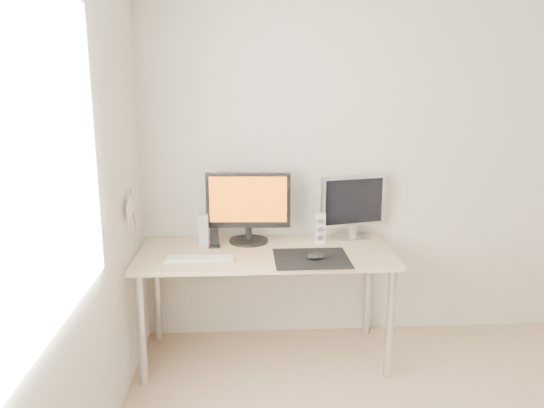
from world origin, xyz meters
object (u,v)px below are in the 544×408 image
mouse (316,257)px  second_monitor (353,204)px  desk (265,262)px  phone_dock (214,241)px  keyboard (200,259)px  main_monitor (248,205)px  speaker_left (203,230)px  speaker_right (320,228)px

mouse → second_monitor: (0.31, 0.42, 0.22)m
desk → phone_dock: bearing=163.6°
keyboard → main_monitor: bearing=49.0°
mouse → keyboard: 0.69m
desk → mouse: bearing=-34.0°
desk → speaker_left: 0.46m
speaker_left → keyboard: (-0.00, -0.31, -0.09)m
main_monitor → keyboard: size_ratio=1.31×
main_monitor → keyboard: 0.51m
speaker_left → speaker_right: size_ratio=1.00×
second_monitor → main_monitor: bearing=-177.1°
second_monitor → phone_dock: 0.95m
mouse → speaker_right: 0.37m
speaker_right → mouse: bearing=-102.1°
desk → speaker_left: bearing=158.6°
main_monitor → phone_dock: main_monitor is taller
speaker_right → keyboard: 0.83m
mouse → keyboard: mouse is taller
mouse → main_monitor: 0.60m
phone_dock → main_monitor: bearing=22.6°
desk → keyboard: (-0.40, -0.15, 0.09)m
mouse → speaker_right: size_ratio=0.55×
main_monitor → second_monitor: main_monitor is taller
keyboard → phone_dock: (0.07, 0.25, 0.03)m
desk → second_monitor: size_ratio=3.58×
mouse → keyboard: (-0.69, 0.05, -0.02)m
mouse → main_monitor: size_ratio=0.20×
desk → main_monitor: size_ratio=2.90×
mouse → phone_dock: bearing=154.6°
keyboard → mouse: bearing=-3.8°
second_monitor → mouse: bearing=-126.0°
speaker_right → desk: bearing=-157.4°
mouse → desk: bearing=146.0°
main_monitor → second_monitor: size_ratio=1.24×
speaker_right → keyboard: speaker_right is taller
speaker_left → speaker_right: (0.76, -0.00, 0.00)m
main_monitor → phone_dock: 0.32m
desk → main_monitor: bearing=118.5°
main_monitor → speaker_left: main_monitor is taller
second_monitor → speaker_right: 0.28m
desk → phone_dock: phone_dock is taller
desk → speaker_right: size_ratio=7.91×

